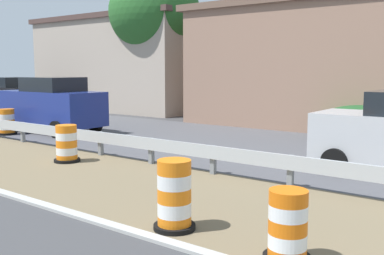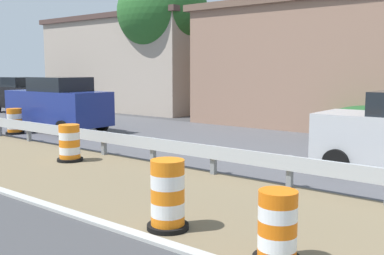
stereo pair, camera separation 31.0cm
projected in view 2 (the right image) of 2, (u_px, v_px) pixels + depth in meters
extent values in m
cube|color=slate|center=(290.00, 172.00, 9.65)|extent=(0.12, 0.12, 0.70)
cube|color=slate|center=(214.00, 160.00, 10.91)|extent=(0.12, 0.12, 0.70)
cube|color=slate|center=(153.00, 151.00, 12.16)|extent=(0.12, 0.12, 0.70)
cube|color=slate|center=(104.00, 143.00, 13.42)|extent=(0.12, 0.12, 0.70)
cube|color=slate|center=(63.00, 137.00, 14.68)|extent=(0.12, 0.12, 0.70)
cube|color=slate|center=(29.00, 131.00, 15.93)|extent=(0.12, 0.12, 0.70)
cube|color=slate|center=(0.00, 127.00, 17.19)|extent=(0.12, 0.12, 0.70)
cylinder|color=orange|center=(277.00, 255.00, 5.94)|extent=(0.51, 0.51, 0.19)
cylinder|color=white|center=(277.00, 241.00, 5.91)|extent=(0.51, 0.51, 0.19)
cylinder|color=orange|center=(277.00, 227.00, 5.89)|extent=(0.51, 0.51, 0.19)
cylinder|color=white|center=(278.00, 212.00, 5.86)|extent=(0.51, 0.51, 0.19)
cylinder|color=orange|center=(278.00, 198.00, 5.84)|extent=(0.51, 0.51, 0.19)
cylinder|color=orange|center=(168.00, 222.00, 7.17)|extent=(0.54, 0.54, 0.22)
cylinder|color=white|center=(168.00, 208.00, 7.15)|extent=(0.54, 0.54, 0.22)
cylinder|color=orange|center=(168.00, 195.00, 7.12)|extent=(0.54, 0.54, 0.22)
cylinder|color=white|center=(168.00, 181.00, 7.09)|extent=(0.54, 0.54, 0.22)
cylinder|color=orange|center=(167.00, 167.00, 7.06)|extent=(0.54, 0.54, 0.22)
cylinder|color=black|center=(168.00, 226.00, 7.18)|extent=(0.67, 0.67, 0.08)
cylinder|color=orange|center=(70.00, 157.00, 12.52)|extent=(0.57, 0.57, 0.20)
cylinder|color=white|center=(70.00, 150.00, 12.49)|extent=(0.57, 0.57, 0.20)
cylinder|color=orange|center=(70.00, 143.00, 12.47)|extent=(0.57, 0.57, 0.20)
cylinder|color=white|center=(69.00, 136.00, 12.44)|extent=(0.57, 0.57, 0.20)
cylinder|color=orange|center=(69.00, 128.00, 12.42)|extent=(0.57, 0.57, 0.20)
cylinder|color=black|center=(70.00, 160.00, 12.53)|extent=(0.71, 0.71, 0.08)
cylinder|color=orange|center=(15.00, 131.00, 17.82)|extent=(0.57, 0.57, 0.20)
cylinder|color=white|center=(15.00, 126.00, 17.80)|extent=(0.57, 0.57, 0.20)
cylinder|color=orange|center=(15.00, 121.00, 17.77)|extent=(0.57, 0.57, 0.20)
cylinder|color=white|center=(14.00, 116.00, 17.75)|extent=(0.57, 0.57, 0.20)
cylinder|color=orange|center=(14.00, 111.00, 17.72)|extent=(0.57, 0.57, 0.20)
cylinder|color=black|center=(15.00, 133.00, 17.83)|extent=(0.71, 0.71, 0.08)
cube|color=navy|center=(58.00, 107.00, 18.41)|extent=(2.02, 4.69, 1.33)
cube|color=black|center=(60.00, 84.00, 18.18)|extent=(1.76, 2.18, 0.56)
cylinder|color=black|center=(17.00, 123.00, 18.67)|extent=(0.24, 0.65, 0.64)
cylinder|color=black|center=(55.00, 119.00, 20.17)|extent=(0.24, 0.65, 0.64)
cylinder|color=black|center=(63.00, 129.00, 16.83)|extent=(0.24, 0.65, 0.64)
cylinder|color=black|center=(102.00, 124.00, 18.32)|extent=(0.24, 0.65, 0.64)
cube|color=black|center=(23.00, 97.00, 26.37)|extent=(2.02, 4.14, 1.20)
cube|color=black|center=(21.00, 82.00, 26.36)|extent=(1.76, 1.93, 0.56)
cylinder|color=black|center=(51.00, 108.00, 26.28)|extent=(0.24, 0.65, 0.64)
cylinder|color=black|center=(20.00, 110.00, 24.86)|extent=(0.24, 0.65, 0.64)
cylinder|color=black|center=(27.00, 105.00, 28.03)|extent=(0.24, 0.65, 0.64)
cylinder|color=black|center=(336.00, 162.00, 10.79)|extent=(0.23, 0.64, 0.64)
cylinder|color=black|center=(360.00, 152.00, 12.16)|extent=(0.23, 0.64, 0.64)
cube|color=#93705B|center=(378.00, 68.00, 19.94)|extent=(8.14, 14.77, 5.20)
cube|color=brown|center=(381.00, 4.00, 19.59)|extent=(8.46, 15.36, 0.30)
cube|color=#AD9E8E|center=(145.00, 66.00, 29.69)|extent=(7.49, 11.41, 5.46)
cube|color=#4C3833|center=(144.00, 21.00, 29.32)|extent=(7.79, 11.87, 0.30)
cylinder|color=brown|center=(132.00, 52.00, 25.41)|extent=(0.24, 0.24, 7.01)
ellipsoid|color=#1E4C23|center=(367.00, 123.00, 16.28)|extent=(3.06, 3.06, 1.23)
cylinder|color=brown|center=(163.00, 82.00, 25.80)|extent=(0.36, 0.36, 3.65)
ellipsoid|color=#286028|center=(163.00, 12.00, 25.31)|extent=(5.10, 5.10, 4.59)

